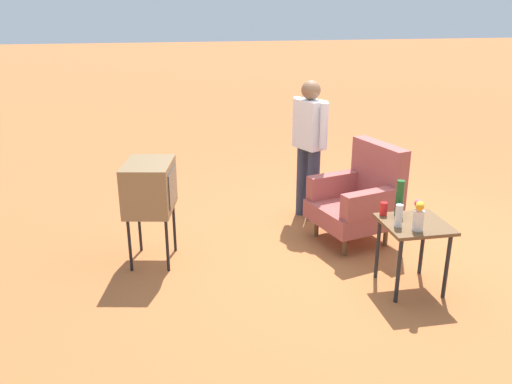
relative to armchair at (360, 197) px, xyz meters
name	(u,v)px	position (x,y,z in m)	size (l,w,h in m)	color
ground_plane	(362,241)	(0.08, 0.03, -0.50)	(60.00, 60.00, 0.00)	#AD6033
armchair	(360,197)	(0.00, 0.00, 0.00)	(0.94, 0.96, 1.06)	brown
side_table	(414,233)	(1.07, 0.08, 0.05)	(0.56, 0.56, 0.64)	black
tv_on_stand	(150,187)	(0.11, -2.20, 0.28)	(0.67, 0.55, 1.03)	black
person_standing	(309,141)	(-0.74, -0.37, 0.44)	(0.53, 0.35, 1.64)	#2D3347
bottle_short_clear	(399,216)	(1.12, -0.10, 0.24)	(0.06, 0.06, 0.20)	silver
soda_can_red	(384,209)	(0.86, -0.12, 0.20)	(0.07, 0.07, 0.12)	red
soda_can_blue	(399,212)	(0.95, -0.01, 0.20)	(0.07, 0.07, 0.12)	blue
bottle_wine_green	(399,197)	(0.85, 0.02, 0.30)	(0.07, 0.07, 0.32)	#1E5623
flower_vase	(418,214)	(1.23, 0.02, 0.29)	(0.14, 0.10, 0.27)	silver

